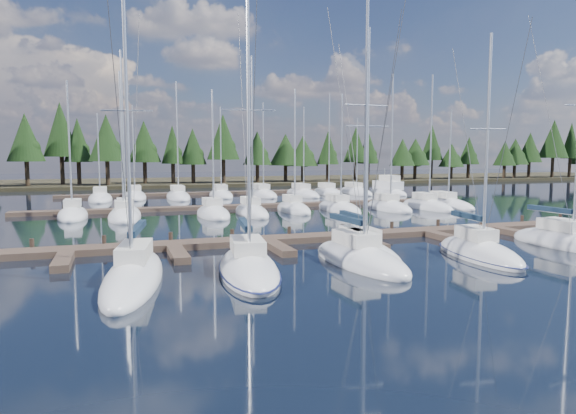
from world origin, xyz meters
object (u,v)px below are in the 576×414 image
object	(u,v)px
front_sailboat_5	(566,242)
front_sailboat_3	(362,253)
main_dock	(352,237)
motor_yacht_right	(388,191)
front_sailboat_4	(479,253)
front_sailboat_2	(359,259)
front_sailboat_1	(249,268)
front_sailboat_0	(134,276)

from	to	relation	value
front_sailboat_5	front_sailboat_3	bearing A→B (deg)	176.33
main_dock	front_sailboat_3	distance (m)	6.13
main_dock	motor_yacht_right	xyz separation A→B (m)	(22.71, 35.03, 0.30)
main_dock	front_sailboat_5	distance (m)	13.51
main_dock	motor_yacht_right	world-z (taller)	motor_yacht_right
front_sailboat_5	front_sailboat_4	bearing A→B (deg)	-171.59
front_sailboat_5	motor_yacht_right	bearing A→B (deg)	75.29
front_sailboat_2	front_sailboat_5	xyz separation A→B (m)	(14.82, 0.48, 0.01)
front_sailboat_1	front_sailboat_3	xyz separation A→B (m)	(7.04, 1.69, 0.00)
front_sailboat_5	motor_yacht_right	distance (m)	43.07
main_dock	front_sailboat_2	bearing A→B (deg)	-113.17
main_dock	front_sailboat_3	xyz separation A→B (m)	(-2.17, -5.73, 0.08)
front_sailboat_2	front_sailboat_3	size ratio (longest dim) A/B	1.13
main_dock	front_sailboat_3	size ratio (longest dim) A/B	3.30
front_sailboat_4	front_sailboat_0	bearing A→B (deg)	178.58
front_sailboat_2	front_sailboat_4	xyz separation A→B (m)	(7.16, -0.65, -0.01)
motor_yacht_right	front_sailboat_3	bearing A→B (deg)	-121.40
front_sailboat_1	front_sailboat_2	world-z (taller)	front_sailboat_2
front_sailboat_0	front_sailboat_4	xyz separation A→B (m)	(18.70, -0.46, 0.00)
front_sailboat_3	motor_yacht_right	size ratio (longest dim) A/B	1.44
motor_yacht_right	front_sailboat_0	bearing A→B (deg)	-131.38
motor_yacht_right	front_sailboat_5	bearing A→B (deg)	-104.71
front_sailboat_2	front_sailboat_4	size ratio (longest dim) A/B	1.15
front_sailboat_1	motor_yacht_right	size ratio (longest dim) A/B	1.55
front_sailboat_3	motor_yacht_right	bearing A→B (deg)	58.60
front_sailboat_2	front_sailboat_4	distance (m)	7.19
front_sailboat_0	front_sailboat_4	bearing A→B (deg)	-1.42
front_sailboat_0	front_sailboat_3	size ratio (longest dim) A/B	1.05
front_sailboat_3	front_sailboat_4	xyz separation A→B (m)	(6.29, -2.03, 0.00)
main_dock	front_sailboat_3	world-z (taller)	front_sailboat_3
front_sailboat_4	motor_yacht_right	xyz separation A→B (m)	(18.59, 42.79, 0.21)
front_sailboat_0	front_sailboat_3	xyz separation A→B (m)	(12.41, 1.56, -0.00)
front_sailboat_4	front_sailboat_5	xyz separation A→B (m)	(7.66, 1.13, 0.01)
front_sailboat_1	front_sailboat_2	size ratio (longest dim) A/B	0.95
main_dock	front_sailboat_1	distance (m)	11.83
main_dock	front_sailboat_5	size ratio (longest dim) A/B	2.75
front_sailboat_1	front_sailboat_4	size ratio (longest dim) A/B	1.09
front_sailboat_1	front_sailboat_4	world-z (taller)	front_sailboat_1
main_dock	front_sailboat_0	world-z (taller)	front_sailboat_0
front_sailboat_1	front_sailboat_2	bearing A→B (deg)	2.91
front_sailboat_0	front_sailboat_4	size ratio (longest dim) A/B	1.07
main_dock	front_sailboat_2	distance (m)	7.73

